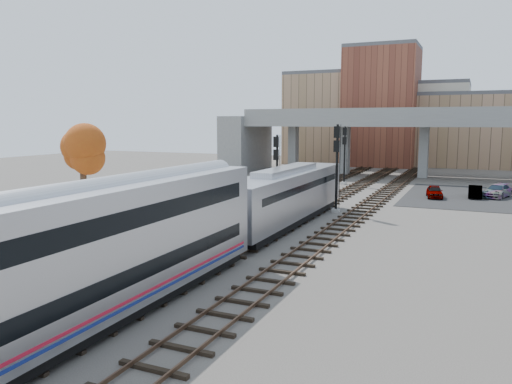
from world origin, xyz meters
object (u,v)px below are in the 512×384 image
Objects in this scene: car_b at (475,192)px; tree at (82,151)px; signal_mast_mid at (337,168)px; signal_mast_near at (277,177)px; locomotive at (286,195)px; signal_mast_far at (344,156)px; coach at (46,270)px; car_a at (434,192)px; car_c at (497,191)px.

tree is at bearing -132.58° from car_b.
signal_mast_near is at bearing -140.90° from signal_mast_mid.
tree reaches higher than locomotive.
coach is at bearing -87.52° from signal_mast_far.
coach reaches higher than car_a.
tree is (-9.96, -11.18, 2.46)m from signal_mast_near.
tree is at bearing -134.09° from signal_mast_mid.
car_b is at bearing 57.86° from locomotive.
signal_mast_far is at bearing 73.54° from tree.
signal_mast_far is at bearing 90.00° from signal_mast_near.
signal_mast_near is 0.89× the size of signal_mast_mid.
signal_mast_far is 35.21m from tree.
tree is (-12.06, -7.85, 3.39)m from locomotive.
signal_mast_mid reaches higher than car_c.
tree is at bearing -113.10° from car_c.
locomotive is 7.11m from signal_mast_mid.
signal_mast_near reaches higher than car_b.
signal_mast_far reaches higher than car_b.
signal_mast_mid is at bearing 86.09° from coach.
car_a is (11.12, -7.22, -2.87)m from signal_mast_far.
signal_mast_near is 5.31m from signal_mast_mid.
signal_mast_near is (-2.10, 25.94, 0.40)m from coach.
car_c is (12.86, 14.75, -3.06)m from signal_mast_mid.
coach is (-0.00, -22.61, 0.52)m from locomotive.
signal_mast_mid is 14.22m from car_a.
car_c is (16.96, -4.44, -2.83)m from signal_mast_far.
signal_mast_far is (0.00, 22.52, 0.34)m from signal_mast_near.
car_a is at bearing 54.00° from signal_mast_near.
car_c is at bearing 55.25° from locomotive.
signal_mast_far is at bearing 92.48° from coach.
car_c is at bearing 46.84° from signal_mast_near.
locomotive reaches higher than car_c.
tree reaches higher than car_c.
car_b is at bearing 51.76° from signal_mast_mid.
signal_mast_near is 19.08m from car_a.
car_c is (5.84, 2.78, 0.04)m from car_a.
signal_mast_mid is 1.05× the size of signal_mast_far.
signal_mast_near is 1.81× the size of car_a.
signal_mast_far reaches higher than coach.
locomotive is 20.76m from car_a.
car_b is (24.84, 28.19, -5.02)m from tree.
coach is 5.45× the size of car_c.
car_c is (14.86, 44.02, -2.09)m from coach.
coach is at bearing -111.18° from car_a.
car_a is (21.08, 26.48, -5.00)m from tree.
signal_mast_near is at bearing -113.65° from car_c.
signal_mast_near is 0.93× the size of signal_mast_far.
signal_mast_mid is at bearing -77.94° from signal_mast_far.
coach is at bearing -90.00° from locomotive.
signal_mast_far is 16.13m from car_b.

